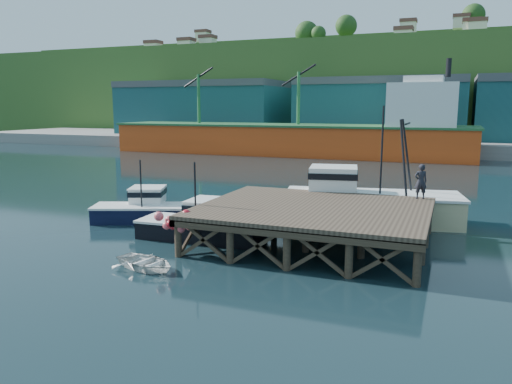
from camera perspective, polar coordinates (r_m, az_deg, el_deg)
The scene contains 12 objects.
ground at distance 29.41m, azimuth -3.86°, elevation -4.89°, with size 300.00×300.00×0.00m, color black.
wharf at distance 26.93m, azimuth 6.56°, elevation -2.07°, with size 12.00×10.00×2.62m.
far_quay at distance 96.65m, azimuth 14.34°, elevation 5.69°, with size 160.00×40.00×2.00m, color gray.
warehouse_left at distance 102.25m, azimuth -6.00°, elevation 9.24°, with size 32.00×16.00×9.00m, color #195153.
warehouse_mid at distance 91.49m, azimuth 14.08°, elevation 8.93°, with size 28.00×16.00×9.00m, color #195153.
cargo_ship at distance 76.63m, azimuth 5.92°, elevation 6.67°, with size 55.50×10.00×13.75m.
hillside at distance 126.30m, azimuth 16.34°, elevation 11.04°, with size 220.00×50.00×22.00m, color #2D511E.
boat_navy at distance 33.59m, azimuth -12.54°, elevation -1.80°, with size 6.98×4.82×4.11m.
boat_black at distance 28.70m, azimuth -6.02°, elevation -3.61°, with size 7.33×6.16×4.45m.
trawler at distance 33.06m, azimuth 12.67°, elevation -0.73°, with size 11.69×5.99×7.47m.
dinghy at distance 23.81m, azimuth -12.48°, elevation -7.84°, with size 2.27×3.18×0.66m, color white.
dockworker at distance 30.41m, azimuth 18.30°, elevation 1.16°, with size 0.74×0.49×2.03m, color black.
Camera 1 is at (12.29, -25.65, 7.46)m, focal length 35.00 mm.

